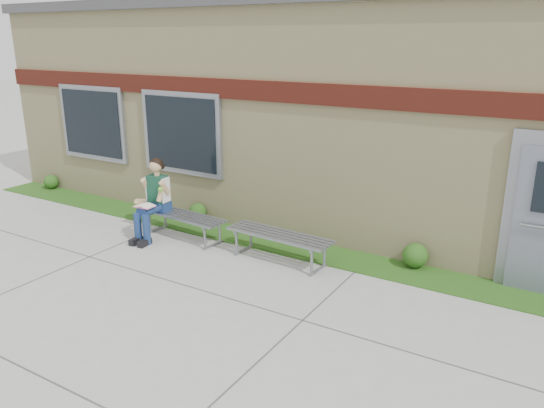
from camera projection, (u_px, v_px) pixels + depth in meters
The scene contains 9 objects.
ground at pixel (217, 317), 6.89m from camera, with size 80.00×80.00×0.00m, color #9E9E99.
grass_strip at pixel (309, 251), 9.01m from camera, with size 16.00×0.80×0.02m, color #244512.
school_building at pixel (385, 106), 11.15m from camera, with size 16.20×6.22×4.20m.
bench_left at pixel (184, 220), 9.52m from camera, with size 1.75×0.62×0.45m.
bench_right at pixel (279, 240), 8.53m from camera, with size 1.83×0.60×0.47m.
girl at pixel (153, 198), 9.47m from camera, with size 0.56×0.91×1.44m.
shrub_west at pixel (51, 182), 12.65m from camera, with size 0.34×0.34×0.34m, color #244512.
shrub_mid at pixel (198, 212), 10.44m from camera, with size 0.34×0.34×0.34m, color #244512.
shrub_east at pixel (415, 255), 8.29m from camera, with size 0.39×0.39×0.39m, color #244512.
Camera 1 is at (3.79, -4.87, 3.47)m, focal length 35.00 mm.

